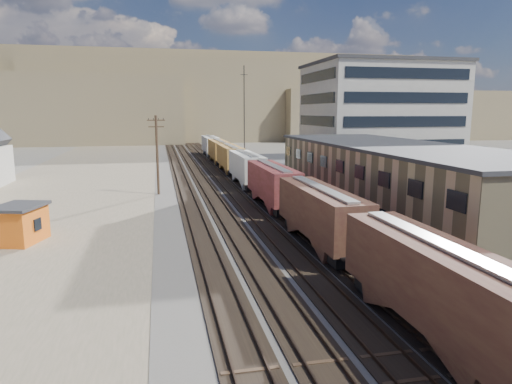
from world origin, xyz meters
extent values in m
plane|color=#6B6356|center=(0.00, 0.00, 0.00)|extent=(300.00, 300.00, 0.00)
cube|color=#4C4742|center=(0.00, 50.00, 0.03)|extent=(18.00, 200.00, 0.06)
cube|color=#6F664C|center=(-20.00, 40.00, 0.01)|extent=(24.00, 180.00, 0.03)
cube|color=#232326|center=(22.00, 35.00, 0.02)|extent=(26.00, 120.00, 0.04)
cube|color=black|center=(-5.00, 50.00, 0.10)|extent=(2.60, 200.00, 0.08)
cube|color=#38281E|center=(-5.72, 50.00, 0.22)|extent=(0.08, 200.00, 0.16)
cube|color=#38281E|center=(-4.28, 50.00, 0.22)|extent=(0.08, 200.00, 0.16)
cube|color=black|center=(-2.00, 50.00, 0.10)|extent=(2.60, 200.00, 0.08)
cube|color=#38281E|center=(-2.72, 50.00, 0.22)|extent=(0.08, 200.00, 0.16)
cube|color=#38281E|center=(-1.28, 50.00, 0.22)|extent=(0.08, 200.00, 0.16)
cube|color=black|center=(1.00, 50.00, 0.10)|extent=(2.60, 200.00, 0.08)
cube|color=#38281E|center=(0.28, 50.00, 0.22)|extent=(0.08, 200.00, 0.16)
cube|color=#38281E|center=(1.72, 50.00, 0.22)|extent=(0.08, 200.00, 0.16)
cube|color=black|center=(3.80, 50.00, 0.10)|extent=(2.60, 200.00, 0.08)
cube|color=#38281E|center=(3.08, 50.00, 0.22)|extent=(0.08, 200.00, 0.16)
cube|color=#38281E|center=(4.52, 50.00, 0.22)|extent=(0.08, 200.00, 0.16)
cube|color=black|center=(3.80, 6.07, 0.75)|extent=(2.20, 2.20, 0.90)
cube|color=#44221D|center=(3.80, 0.99, 2.90)|extent=(3.00, 13.34, 3.40)
cube|color=#B7B7B2|center=(3.80, 0.99, 4.68)|extent=(0.90, 12.32, 0.16)
cube|color=black|center=(3.80, 11.12, 0.75)|extent=(2.20, 2.20, 0.90)
cube|color=black|center=(3.80, 21.27, 0.75)|extent=(2.20, 2.20, 0.90)
cube|color=#44221D|center=(3.80, 16.19, 2.90)|extent=(3.00, 13.34, 3.40)
cube|color=#B7B7B2|center=(3.80, 16.19, 4.68)|extent=(0.90, 12.33, 0.16)
cube|color=black|center=(3.80, 26.32, 0.75)|extent=(2.20, 2.20, 0.90)
cube|color=black|center=(3.80, 36.47, 0.75)|extent=(2.20, 2.20, 0.90)
cube|color=maroon|center=(3.80, 31.39, 2.90)|extent=(3.00, 13.34, 3.40)
cube|color=#B7B7B2|center=(3.80, 31.39, 4.68)|extent=(0.90, 12.33, 0.16)
cube|color=black|center=(3.80, 41.52, 0.75)|extent=(2.20, 2.20, 0.90)
cube|color=black|center=(3.80, 51.67, 0.75)|extent=(2.20, 2.20, 0.90)
cube|color=silver|center=(3.80, 46.59, 2.90)|extent=(3.00, 13.34, 3.40)
cube|color=#B7B7B2|center=(3.80, 46.59, 4.68)|extent=(0.90, 12.33, 0.16)
cube|color=black|center=(3.80, 56.72, 0.75)|extent=(2.20, 2.20, 0.90)
cube|color=black|center=(3.80, 66.87, 0.75)|extent=(2.20, 2.20, 0.90)
cube|color=#A16D2A|center=(3.80, 61.79, 2.90)|extent=(3.00, 13.34, 3.40)
cube|color=#B7B7B2|center=(3.80, 61.79, 4.68)|extent=(0.90, 12.33, 0.16)
cube|color=black|center=(3.80, 71.92, 0.75)|extent=(2.20, 2.20, 0.90)
cube|color=black|center=(3.80, 82.07, 0.75)|extent=(2.20, 2.20, 0.90)
cube|color=#A16D2A|center=(3.80, 76.99, 2.90)|extent=(3.00, 13.34, 3.40)
cube|color=#B7B7B2|center=(3.80, 76.99, 4.68)|extent=(0.90, 12.32, 0.16)
cube|color=black|center=(3.80, 87.12, 0.75)|extent=(2.20, 2.20, 0.90)
cube|color=black|center=(3.80, 97.27, 0.75)|extent=(2.20, 2.20, 0.90)
cube|color=silver|center=(3.80, 92.19, 2.90)|extent=(3.00, 13.34, 3.40)
cube|color=#B7B7B2|center=(3.80, 92.19, 4.68)|extent=(0.90, 12.32, 0.16)
cube|color=tan|center=(15.00, 25.00, 3.50)|extent=(12.00, 40.00, 7.00)
cube|color=#2D2D30|center=(15.00, 25.00, 7.10)|extent=(12.40, 40.40, 0.30)
cube|color=black|center=(8.95, 25.00, 2.20)|extent=(0.12, 36.00, 1.20)
cube|color=black|center=(8.95, 25.00, 5.20)|extent=(0.12, 36.00, 1.20)
cube|color=#9E998E|center=(28.00, 55.00, 9.00)|extent=(22.00, 18.00, 18.00)
cube|color=#2D2D30|center=(28.00, 55.00, 18.20)|extent=(22.60, 18.60, 0.50)
cube|color=black|center=(16.95, 55.00, 9.00)|extent=(0.12, 16.00, 16.00)
cube|color=black|center=(28.00, 45.95, 9.00)|extent=(20.00, 0.12, 16.00)
cylinder|color=#382619|center=(-8.50, 42.00, 5.00)|extent=(0.32, 0.32, 10.00)
cube|color=#382619|center=(-8.50, 42.00, 9.40)|extent=(2.20, 0.14, 0.14)
cube|color=#382619|center=(-8.50, 42.00, 8.60)|extent=(1.90, 0.14, 0.14)
cylinder|color=black|center=(-7.90, 42.00, 9.55)|extent=(0.08, 0.08, 0.22)
cylinder|color=black|center=(6.00, 60.00, 9.00)|extent=(0.16, 0.16, 18.00)
cube|color=black|center=(6.00, 60.00, 16.50)|extent=(1.20, 0.08, 0.08)
cube|color=brown|center=(20.00, 160.00, 14.00)|extent=(140.00, 45.00, 28.00)
cube|color=brown|center=(90.00, 150.00, 9.00)|extent=(110.00, 38.00, 18.00)
cube|color=brown|center=(-10.00, 180.00, 16.00)|extent=(200.00, 60.00, 32.00)
cube|color=orange|center=(-19.44, 22.27, 1.44)|extent=(3.87, 4.52, 2.89)
cube|color=#2D2D30|center=(-19.44, 22.27, 2.99)|extent=(4.35, 5.00, 0.24)
cube|color=black|center=(-18.01, 21.84, 1.54)|extent=(0.37, 0.95, 0.96)
imported|color=navy|center=(26.23, 46.18, 0.86)|extent=(4.48, 6.72, 1.71)
imported|color=silver|center=(26.15, 47.37, 0.85)|extent=(2.15, 5.04, 1.70)
camera|label=1|loc=(-8.28, -16.53, 10.44)|focal=32.00mm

